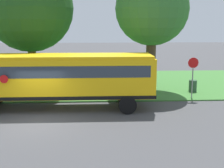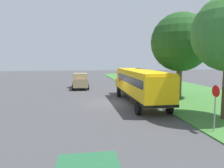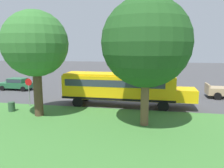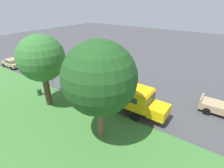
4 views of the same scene
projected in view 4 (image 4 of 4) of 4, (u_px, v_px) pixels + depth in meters
ground_plane at (128, 97)px, 23.13m from camera, size 120.00×120.00×0.00m
grass_verge at (71, 142)px, 15.76m from camera, size 12.00×80.00×0.08m
school_bus at (112, 90)px, 20.72m from camera, size 2.85×12.42×3.16m
car_green_nearest at (64, 63)px, 32.87m from camera, size 2.02×4.40×1.56m
car_tan_middle at (12, 63)px, 33.05m from camera, size 2.02×4.40×1.56m
oak_tree_beside_bus at (101, 79)px, 13.91m from camera, size 6.18×6.18×9.05m
oak_tree_roadside_mid at (42, 58)px, 18.95m from camera, size 5.17×5.17×8.49m
stop_sign at (52, 80)px, 23.79m from camera, size 0.08×0.68×2.74m
trash_bin at (39, 92)px, 23.33m from camera, size 0.56×0.56×0.90m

